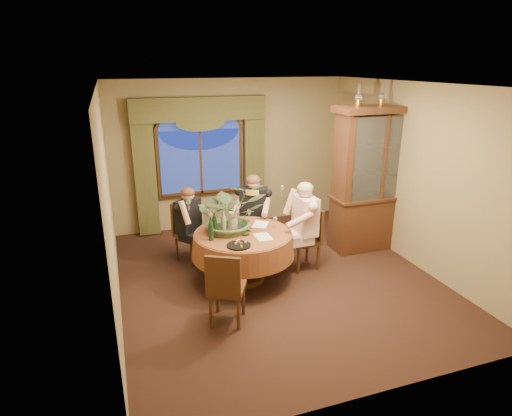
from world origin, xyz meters
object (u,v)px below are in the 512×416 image
object	(u,v)px
centerpiece_plant	(230,188)
wine_bottle_2	(224,223)
person_pink	(305,227)
chair_right	(303,239)
wine_bottle_1	(211,229)
stoneware_vase	(233,222)
wine_bottle_3	(213,223)
chair_front_left	(227,286)
person_scarf	(254,215)
person_back	(189,226)
chair_back	(191,232)
dining_table	(243,256)
oil_lamp_left	(359,95)
wine_bottle_0	(214,225)
chair_back_right	(252,225)
olive_bowl	(245,233)
oil_lamp_center	(382,94)
china_cabinet	(374,179)
oil_lamp_right	(405,94)

from	to	relation	value
centerpiece_plant	wine_bottle_2	size ratio (longest dim) A/B	3.35
person_pink	centerpiece_plant	bearing A→B (deg)	81.63
chair_right	wine_bottle_1	bearing A→B (deg)	93.43
stoneware_vase	wine_bottle_3	xyz separation A→B (m)	(-0.29, -0.01, 0.02)
chair_front_left	person_scarf	bearing A→B (deg)	89.82
person_back	stoneware_vase	world-z (taller)	person_back
chair_front_left	person_back	distance (m)	1.78
chair_back	chair_front_left	bearing A→B (deg)	59.46
dining_table	person_back	xyz separation A→B (m)	(-0.65, 0.80, 0.26)
centerpiece_plant	wine_bottle_1	distance (m)	0.65
oil_lamp_left	person_back	xyz separation A→B (m)	(-2.68, 0.34, -1.95)
chair_back	dining_table	bearing A→B (deg)	90.00
dining_table	wine_bottle_0	distance (m)	0.68
chair_back_right	centerpiece_plant	size ratio (longest dim) A/B	0.87
person_pink	olive_bowl	distance (m)	0.99
chair_front_left	wine_bottle_0	world-z (taller)	wine_bottle_0
dining_table	wine_bottle_3	size ratio (longest dim) A/B	4.54
wine_bottle_0	wine_bottle_3	size ratio (longest dim) A/B	1.00
dining_table	oil_lamp_center	world-z (taller)	oil_lamp_center
china_cabinet	oil_lamp_right	world-z (taller)	oil_lamp_right
person_scarf	stoneware_vase	distance (m)	0.94
dining_table	stoneware_vase	xyz separation A→B (m)	(-0.12, 0.10, 0.52)
chair_right	chair_back	xyz separation A→B (m)	(-1.60, 0.83, 0.00)
chair_right	person_scarf	distance (m)	0.97
china_cabinet	chair_back_right	size ratio (longest dim) A/B	2.52
china_cabinet	centerpiece_plant	size ratio (longest dim) A/B	2.19
person_scarf	dining_table	bearing A→B (deg)	90.00
chair_front_left	centerpiece_plant	xyz separation A→B (m)	(0.37, 1.13, 0.90)
oil_lamp_right	chair_back	world-z (taller)	oil_lamp_right
chair_right	chair_back	world-z (taller)	same
wine_bottle_2	centerpiece_plant	bearing A→B (deg)	43.04
china_cabinet	oil_lamp_left	size ratio (longest dim) A/B	7.11
chair_back_right	chair_front_left	world-z (taller)	same
person_scarf	olive_bowl	bearing A→B (deg)	92.87
person_scarf	centerpiece_plant	distance (m)	1.12
person_pink	stoneware_vase	distance (m)	1.13
china_cabinet	stoneware_vase	world-z (taller)	china_cabinet
dining_table	chair_front_left	size ratio (longest dim) A/B	1.56
oil_lamp_left	person_pink	size ratio (longest dim) A/B	0.24
person_scarf	olive_bowl	distance (m)	1.01
oil_lamp_right	wine_bottle_3	distance (m)	3.70
olive_bowl	wine_bottle_1	size ratio (longest dim) A/B	0.46
wine_bottle_1	dining_table	bearing A→B (deg)	14.27
oil_lamp_right	chair_front_left	bearing A→B (deg)	-157.08
centerpiece_plant	chair_front_left	bearing A→B (deg)	-107.99
dining_table	wine_bottle_0	world-z (taller)	wine_bottle_0
chair_right	wine_bottle_0	world-z (taller)	wine_bottle_0
oil_lamp_left	wine_bottle_3	distance (m)	2.98
oil_lamp_center	china_cabinet	bearing A→B (deg)	0.00
chair_right	person_scarf	xyz separation A→B (m)	(-0.56, 0.76, 0.21)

